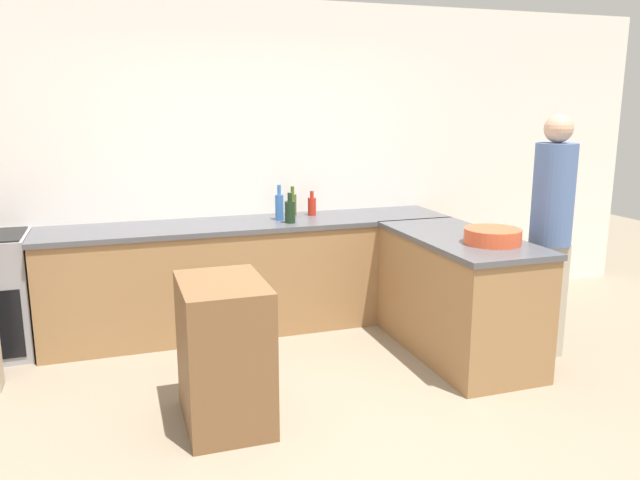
# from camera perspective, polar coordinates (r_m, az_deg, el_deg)

# --- Properties ---
(ground_plane) EXTENTS (14.00, 14.00, 0.00)m
(ground_plane) POSITION_cam_1_polar(r_m,az_deg,el_deg) (3.64, 1.07, -18.12)
(ground_plane) COLOR gray
(wall_back) EXTENTS (8.00, 0.06, 2.70)m
(wall_back) POSITION_cam_1_polar(r_m,az_deg,el_deg) (5.42, -7.25, 7.00)
(wall_back) COLOR white
(wall_back) RESTS_ON ground_plane
(counter_back) EXTENTS (3.35, 0.68, 0.90)m
(counter_back) POSITION_cam_1_polar(r_m,az_deg,el_deg) (5.24, -6.21, -3.16)
(counter_back) COLOR olive
(counter_back) RESTS_ON ground_plane
(counter_peninsula) EXTENTS (0.69, 1.46, 0.90)m
(counter_peninsula) POSITION_cam_1_polar(r_m,az_deg,el_deg) (4.78, 12.47, -4.92)
(counter_peninsula) COLOR olive
(counter_peninsula) RESTS_ON ground_plane
(island_table) EXTENTS (0.48, 0.67, 0.86)m
(island_table) POSITION_cam_1_polar(r_m,az_deg,el_deg) (3.72, -8.76, -10.14)
(island_table) COLOR brown
(island_table) RESTS_ON ground_plane
(mixing_bowl) EXTENTS (0.39, 0.39, 0.11)m
(mixing_bowl) POSITION_cam_1_polar(r_m,az_deg,el_deg) (4.45, 15.50, 0.34)
(mixing_bowl) COLOR #DB512D
(mixing_bowl) RESTS_ON counter_peninsula
(wine_bottle_dark) EXTENTS (0.09, 0.09, 0.25)m
(wine_bottle_dark) POSITION_cam_1_polar(r_m,az_deg,el_deg) (5.04, -2.76, 2.67)
(wine_bottle_dark) COLOR black
(wine_bottle_dark) RESTS_ON counter_back
(olive_oil_bottle) EXTENTS (0.07, 0.07, 0.25)m
(olive_oil_bottle) POSITION_cam_1_polar(r_m,az_deg,el_deg) (5.40, -2.53, 3.33)
(olive_oil_bottle) COLOR #475B1E
(olive_oil_bottle) RESTS_ON counter_back
(water_bottle_blue) EXTENTS (0.07, 0.07, 0.29)m
(water_bottle_blue) POSITION_cam_1_polar(r_m,az_deg,el_deg) (5.17, -3.74, 3.11)
(water_bottle_blue) COLOR #386BB7
(water_bottle_blue) RESTS_ON counter_back
(hot_sauce_bottle) EXTENTS (0.07, 0.07, 0.21)m
(hot_sauce_bottle) POSITION_cam_1_polar(r_m,az_deg,el_deg) (5.39, -0.75, 3.16)
(hot_sauce_bottle) COLOR red
(hot_sauce_bottle) RESTS_ON counter_back
(person_at_peninsula) EXTENTS (0.29, 0.29, 1.78)m
(person_at_peninsula) POSITION_cam_1_polar(r_m,az_deg,el_deg) (4.78, 20.35, 1.15)
(person_at_peninsula) COLOR #ADA38E
(person_at_peninsula) RESTS_ON ground_plane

